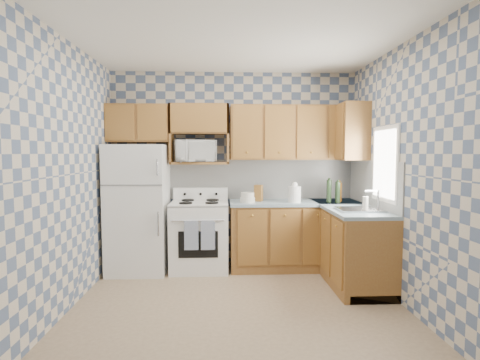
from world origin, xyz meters
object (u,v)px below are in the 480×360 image
(refrigerator, at_px, (138,208))
(microwave, at_px, (194,151))
(electric_kettle, at_px, (295,194))
(stove_body, at_px, (200,236))

(refrigerator, height_order, microwave, microwave)
(refrigerator, distance_m, electric_kettle, 2.08)
(refrigerator, distance_m, microwave, 1.07)
(stove_body, xyz_separation_m, microwave, (-0.08, 0.15, 1.15))
(refrigerator, relative_size, electric_kettle, 7.92)
(refrigerator, height_order, stove_body, refrigerator)
(microwave, relative_size, electric_kettle, 2.55)
(refrigerator, xyz_separation_m, microwave, (0.73, 0.18, 0.76))
(microwave, distance_m, electric_kettle, 1.48)
(refrigerator, bearing_deg, electric_kettle, -2.25)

